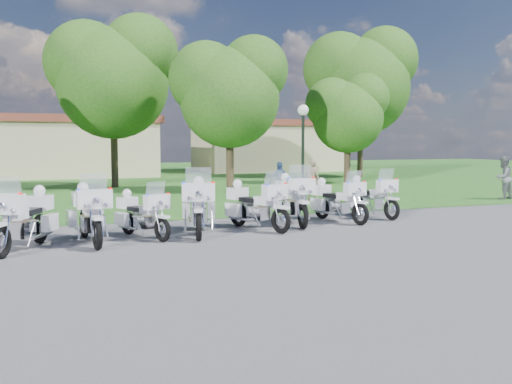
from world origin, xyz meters
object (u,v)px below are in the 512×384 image
object	(u,v)px
motorcycle_6	(337,200)
bystander_c	(280,182)
motorcycle_5	(292,198)
bystander_a	(312,180)
bystander_b	(503,178)
motorcycle_3	(199,206)
motorcycle_0	(25,218)
motorcycle_4	(255,204)
motorcycle_2	(142,214)
motorcycle_7	(371,196)
motorcycle_1	(89,213)
lamp_post	(303,128)

from	to	relation	value
motorcycle_6	bystander_c	xyz separation A→B (m)	(0.47, 5.39, 0.15)
motorcycle_5	bystander_c	size ratio (longest dim) A/B	1.63
bystander_a	bystander_b	distance (m)	7.91
motorcycle_3	motorcycle_5	world-z (taller)	motorcycle_3
motorcycle_0	motorcycle_6	world-z (taller)	motorcycle_0
motorcycle_0	motorcycle_5	xyz separation A→B (m)	(7.11, 1.57, 0.04)
motorcycle_4	motorcycle_3	bearing A→B (deg)	-12.75
motorcycle_0	bystander_b	distance (m)	18.78
motorcycle_3	motorcycle_2	bearing A→B (deg)	16.91
motorcycle_0	motorcycle_6	bearing A→B (deg)	-145.46
motorcycle_6	motorcycle_7	world-z (taller)	motorcycle_7
motorcycle_1	motorcycle_7	xyz separation A→B (m)	(8.69, 1.73, -0.05)
motorcycle_2	motorcycle_5	distance (m)	4.56
motorcycle_5	bystander_b	size ratio (longest dim) A/B	1.46
motorcycle_6	bystander_b	xyz separation A→B (m)	(9.57, 3.40, 0.24)
motorcycle_1	bystander_a	xyz separation A→B (m)	(9.19, 6.89, 0.13)
motorcycle_1	motorcycle_3	size ratio (longest dim) A/B	0.98
motorcycle_2	motorcycle_5	xyz separation A→B (m)	(4.47, 0.90, 0.13)
bystander_b	motorcycle_5	bearing A→B (deg)	4.92
motorcycle_0	bystander_b	size ratio (longest dim) A/B	1.30
motorcycle_3	bystander_c	bearing A→B (deg)	-113.31
motorcycle_0	bystander_c	xyz separation A→B (m)	(9.02, 6.92, 0.10)
motorcycle_0	bystander_a	distance (m)	12.83
motorcycle_2	motorcycle_5	world-z (taller)	motorcycle_5
motorcycle_3	lamp_post	distance (m)	9.43
motorcycle_0	motorcycle_1	xyz separation A→B (m)	(1.38, 0.37, 0.01)
motorcycle_1	lamp_post	distance (m)	11.62
lamp_post	bystander_b	distance (m)	8.52
motorcycle_6	bystander_a	world-z (taller)	bystander_a
motorcycle_0	motorcycle_2	xyz separation A→B (m)	(2.65, 0.68, -0.10)
motorcycle_2	bystander_a	size ratio (longest dim) A/B	1.20
bystander_b	motorcycle_7	bearing A→B (deg)	7.29
motorcycle_3	motorcycle_7	bearing A→B (deg)	-151.86
motorcycle_3	lamp_post	xyz separation A→B (m)	(6.16, 6.79, 2.20)
motorcycle_1	motorcycle_3	distance (m)	2.75
motorcycle_3	motorcycle_0	bearing A→B (deg)	25.06
motorcycle_0	motorcycle_2	world-z (taller)	motorcycle_0
bystander_c	motorcycle_2	bearing A→B (deg)	50.06
bystander_b	bystander_c	bearing A→B (deg)	-24.35
motorcycle_6	bystander_c	size ratio (longest dim) A/B	1.42
bystander_b	lamp_post	bearing A→B (deg)	-30.27
motorcycle_6	lamp_post	bearing A→B (deg)	-119.58
motorcycle_3	motorcycle_7	world-z (taller)	motorcycle_3
motorcycle_1	bystander_c	distance (m)	10.06
motorcycle_3	bystander_a	distance (m)	9.20
motorcycle_2	bystander_c	distance (m)	8.92
motorcycle_5	bystander_a	xyz separation A→B (m)	(3.46, 5.69, 0.10)
motorcycle_5	motorcycle_6	distance (m)	1.44
bystander_c	motorcycle_0	bearing A→B (deg)	43.14
bystander_c	motorcycle_4	bearing A→B (deg)	66.83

